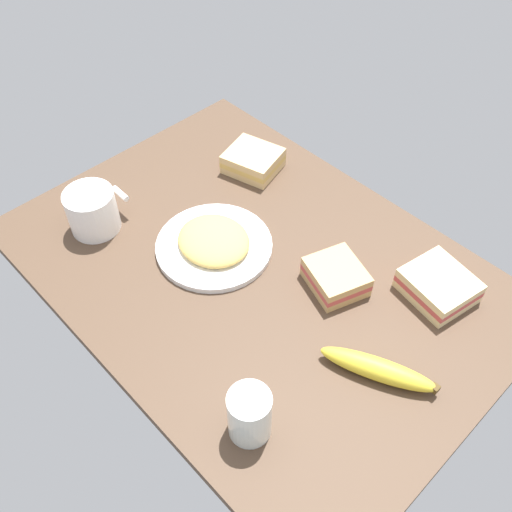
{
  "coord_description": "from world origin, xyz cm",
  "views": [
    {
      "loc": [
        49.3,
        -47.31,
        82.54
      ],
      "look_at": [
        0.0,
        0.0,
        5.0
      ],
      "focal_mm": 40.23,
      "sensor_mm": 36.0,
      "label": 1
    }
  ],
  "objects_px": {
    "sandwich_extra": "(336,277)",
    "banana": "(378,369)",
    "sandwich_main": "(438,286)",
    "glass_of_milk": "(250,416)",
    "coffee_mug_black": "(92,210)",
    "plate_of_food": "(214,243)",
    "sandwich_side": "(253,161)"
  },
  "relations": [
    {
      "from": "glass_of_milk",
      "to": "banana",
      "type": "relative_size",
      "value": 0.49
    },
    {
      "from": "coffee_mug_black",
      "to": "sandwich_main",
      "type": "height_order",
      "value": "coffee_mug_black"
    },
    {
      "from": "sandwich_main",
      "to": "sandwich_side",
      "type": "distance_m",
      "value": 0.47
    },
    {
      "from": "plate_of_food",
      "to": "banana",
      "type": "relative_size",
      "value": 1.19
    },
    {
      "from": "sandwich_extra",
      "to": "banana",
      "type": "height_order",
      "value": "sandwich_extra"
    },
    {
      "from": "coffee_mug_black",
      "to": "banana",
      "type": "bearing_deg",
      "value": 13.01
    },
    {
      "from": "coffee_mug_black",
      "to": "plate_of_food",
      "type": "bearing_deg",
      "value": 32.4
    },
    {
      "from": "plate_of_food",
      "to": "sandwich_side",
      "type": "relative_size",
      "value": 1.69
    },
    {
      "from": "plate_of_food",
      "to": "glass_of_milk",
      "type": "xyz_separation_m",
      "value": [
        0.31,
        -0.2,
        0.03
      ]
    },
    {
      "from": "sandwich_extra",
      "to": "banana",
      "type": "relative_size",
      "value": 0.66
    },
    {
      "from": "sandwich_side",
      "to": "glass_of_milk",
      "type": "height_order",
      "value": "glass_of_milk"
    },
    {
      "from": "glass_of_milk",
      "to": "sandwich_side",
      "type": "bearing_deg",
      "value": 135.92
    },
    {
      "from": "sandwich_main",
      "to": "sandwich_extra",
      "type": "relative_size",
      "value": 1.06
    },
    {
      "from": "banana",
      "to": "sandwich_main",
      "type": "bearing_deg",
      "value": 98.12
    },
    {
      "from": "sandwich_main",
      "to": "glass_of_milk",
      "type": "relative_size",
      "value": 1.43
    },
    {
      "from": "sandwich_side",
      "to": "banana",
      "type": "relative_size",
      "value": 0.7
    },
    {
      "from": "plate_of_food",
      "to": "sandwich_main",
      "type": "bearing_deg",
      "value": 30.9
    },
    {
      "from": "plate_of_food",
      "to": "sandwich_side",
      "type": "height_order",
      "value": "sandwich_side"
    },
    {
      "from": "sandwich_main",
      "to": "coffee_mug_black",
      "type": "bearing_deg",
      "value": -148.54
    },
    {
      "from": "sandwich_main",
      "to": "sandwich_extra",
      "type": "bearing_deg",
      "value": -140.35
    },
    {
      "from": "glass_of_milk",
      "to": "banana",
      "type": "xyz_separation_m",
      "value": [
        0.07,
        0.21,
        -0.02
      ]
    },
    {
      "from": "coffee_mug_black",
      "to": "sandwich_main",
      "type": "distance_m",
      "value": 0.65
    },
    {
      "from": "sandwich_main",
      "to": "sandwich_side",
      "type": "bearing_deg",
      "value": 179.8
    },
    {
      "from": "sandwich_main",
      "to": "banana",
      "type": "bearing_deg",
      "value": -81.88
    },
    {
      "from": "sandwich_main",
      "to": "sandwich_side",
      "type": "xyz_separation_m",
      "value": [
        -0.47,
        0.0,
        0.0
      ]
    },
    {
      "from": "sandwich_main",
      "to": "glass_of_milk",
      "type": "distance_m",
      "value": 0.41
    },
    {
      "from": "coffee_mug_black",
      "to": "sandwich_main",
      "type": "bearing_deg",
      "value": 31.46
    },
    {
      "from": "glass_of_milk",
      "to": "coffee_mug_black",
      "type": "bearing_deg",
      "value": 172.13
    },
    {
      "from": "sandwich_extra",
      "to": "plate_of_food",
      "type": "bearing_deg",
      "value": -155.65
    },
    {
      "from": "sandwich_main",
      "to": "banana",
      "type": "relative_size",
      "value": 0.7
    },
    {
      "from": "plate_of_food",
      "to": "glass_of_milk",
      "type": "height_order",
      "value": "glass_of_milk"
    },
    {
      "from": "sandwich_extra",
      "to": "banana",
      "type": "xyz_separation_m",
      "value": [
        0.17,
        -0.09,
        -0.0
      ]
    }
  ]
}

